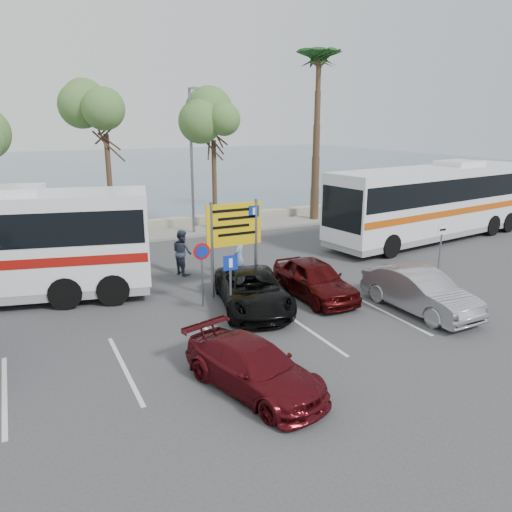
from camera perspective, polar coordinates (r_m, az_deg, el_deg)
name	(u,v)px	position (r m, az deg, el deg)	size (l,w,h in m)	color
ground	(247,328)	(16.16, -1.07, -8.22)	(120.00, 120.00, 0.00)	#38373A
kerb_strip	(141,237)	(28.85, -12.99, 2.12)	(44.00, 2.40, 0.15)	gray
seawall	(133,227)	(30.71, -13.90, 3.28)	(48.00, 0.80, 0.60)	gray
sea	(60,169)	(73.98, -21.53, 9.23)	(140.00, 140.00, 0.00)	#3E5564
tree_mid	(105,116)	(27.84, -16.92, 15.07)	(3.20, 3.20, 8.00)	#382619
tree_right	(213,125)	(29.47, -4.91, 14.68)	(3.20, 3.20, 7.40)	#382619
palm_tree	(319,62)	(32.87, 7.19, 21.14)	(4.80, 4.80, 11.20)	#382619
street_lamp_right	(192,154)	(28.56, -7.34, 11.45)	(0.45, 1.15, 8.01)	slate
direction_sign	(234,232)	(18.59, -2.50, 2.79)	(2.20, 0.12, 3.60)	slate
sign_no_stop	(202,265)	(17.49, -6.20, -0.97)	(0.60, 0.08, 2.35)	slate
sign_parking	(231,278)	(16.24, -2.92, -2.57)	(0.50, 0.07, 2.25)	slate
sign_taxi	(441,243)	(22.50, 20.39, 1.41)	(0.50, 0.07, 2.20)	slate
lane_markings	(226,347)	(14.91, -3.44, -10.34)	(12.02, 4.20, 0.01)	silver
coach_bus_right	(432,204)	(29.12, 19.50, 5.57)	(13.95, 4.81, 4.26)	white
car_maroon	(254,367)	(12.49, -0.26, -12.59)	(1.70, 4.18, 1.21)	#530D13
car_red	(314,279)	(18.74, 6.69, -2.61)	(1.70, 4.24, 1.44)	#42090A
suv_black	(253,290)	(17.56, -0.36, -3.93)	(2.21, 4.79, 1.33)	black
car_silver_b	(420,291)	(18.16, 18.23, -3.84)	(1.56, 4.46, 1.47)	gray
pedestrian_near	(239,257)	(20.95, -1.95, -0.13)	(0.64, 0.42, 1.76)	#7E95B8
pedestrian_far	(182,252)	(21.60, -8.44, 0.44)	(0.95, 0.74, 1.95)	#32384B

